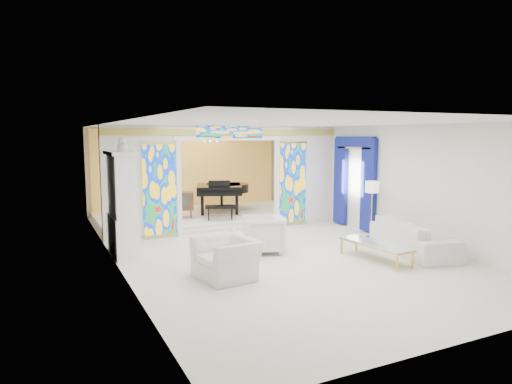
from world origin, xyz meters
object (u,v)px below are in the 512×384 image
grand_piano (223,189)px  tv_console (182,201)px  sofa (413,237)px  coffee_table (375,244)px  china_cabinet (122,204)px  armchair_right (263,234)px  armchair_left (227,258)px

grand_piano → tv_console: (-1.60, -0.60, -0.23)m
sofa → coffee_table: (-1.28, -0.18, -0.01)m
china_cabinet → tv_console: 3.86m
sofa → coffee_table: bearing=112.3°
sofa → armchair_right: bearing=78.7°
armchair_right → sofa: size_ratio=0.37×
tv_console → grand_piano: bearing=34.7°
china_cabinet → armchair_left: bearing=-60.5°
tv_console → armchair_left: bearing=-83.7°
armchair_left → sofa: (4.67, -0.11, -0.01)m
armchair_right → tv_console: (-0.68, 4.27, 0.27)m
armchair_right → china_cabinet: bearing=-92.6°
armchair_left → armchair_right: (1.49, 1.43, 0.05)m
armchair_right → tv_console: size_ratio=1.17×
tv_console → china_cabinet: bearing=-112.6°
sofa → grand_piano: bearing=34.0°
armchair_right → sofa: armchair_right is taller
coffee_table → armchair_left: bearing=175.2°
coffee_table → armchair_right: bearing=137.9°
coffee_table → grand_piano: size_ratio=0.63×
grand_piano → china_cabinet: bearing=-117.0°
coffee_table → tv_console: size_ratio=2.27×
sofa → tv_console: (-3.86, 5.81, 0.33)m
armchair_left → armchair_right: bearing=126.2°
sofa → tv_console: 6.98m
sofa → tv_console: bearing=48.2°
coffee_table → grand_piano: grand_piano is taller
armchair_left → armchair_right: 2.07m
china_cabinet → grand_piano: bearing=43.1°
china_cabinet → armchair_right: bearing=-22.0°
sofa → grand_piano: (-2.25, 6.41, 0.55)m
china_cabinet → armchair_left: size_ratio=2.31×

